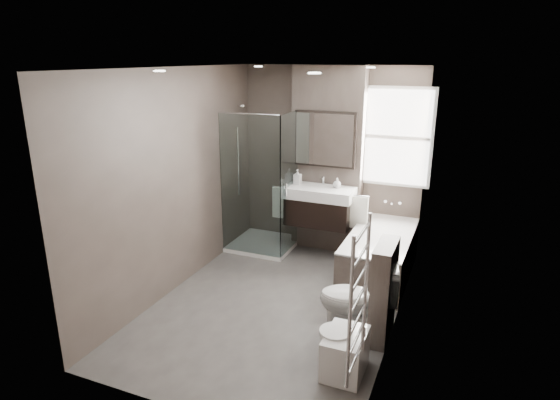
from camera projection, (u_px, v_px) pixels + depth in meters
The scene contains 15 objects.
room at pixel (279, 193), 5.01m from camera, with size 2.70×3.90×2.70m.
vanity_pier at pixel (328, 161), 6.58m from camera, with size 1.00×0.25×2.60m, color #4E433D.
vanity at pixel (319, 206), 6.44m from camera, with size 0.95×0.47×0.66m.
mirror_cabinet at pixel (325, 139), 6.34m from camera, with size 0.86×0.08×0.76m.
towel_left at pixel (281, 203), 6.63m from camera, with size 0.24×0.06×0.44m, color silver.
towel_right at pixel (359, 212), 6.22m from camera, with size 0.24×0.06×0.44m, color silver.
shower_enclosure at pixel (267, 217), 6.72m from camera, with size 0.90×0.90×2.00m.
bathtub at pixel (380, 253), 5.94m from camera, with size 0.75×1.60×0.57m.
window at pixel (396, 137), 6.23m from camera, with size 0.98×0.06×1.33m.
toilet at pixel (358, 300), 4.67m from camera, with size 0.43×0.75×0.77m, color white.
cistern_box at pixel (383, 291), 4.59m from camera, with size 0.19×0.55×1.00m.
bidet at pixel (345, 352), 4.14m from camera, with size 0.41×0.48×0.50m.
towel_radiator at pixel (358, 299), 3.20m from camera, with size 0.03×0.49×1.10m.
soap_bottle_a at pixel (297, 177), 6.50m from camera, with size 0.09×0.10×0.21m, color white.
soap_bottle_b at pixel (337, 183), 6.33m from camera, with size 0.11×0.11×0.14m, color white.
Camera 1 is at (1.85, -4.44, 2.71)m, focal length 30.00 mm.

